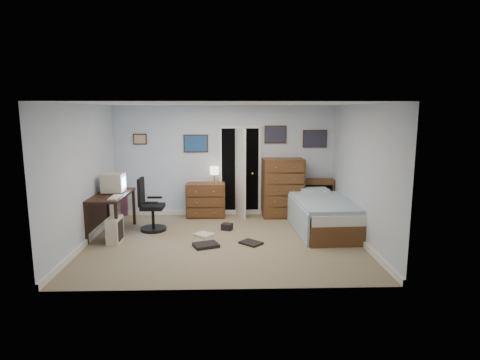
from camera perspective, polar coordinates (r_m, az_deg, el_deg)
name	(u,v)px	position (r m, az deg, el deg)	size (l,w,h in m)	color
floor	(224,242)	(7.48, -2.23, -8.81)	(5.00, 4.00, 0.02)	#82745A
computer_desk	(106,203)	(8.21, -18.48, -3.16)	(0.65, 1.38, 0.79)	black
crt_monitor	(114,183)	(8.24, -17.55, -0.39)	(0.41, 0.38, 0.38)	beige
keyboard	(115,197)	(7.76, -17.35, -2.37)	(0.16, 0.42, 0.03)	beige
pc_tower	(115,230)	(7.71, -17.38, -6.79)	(0.22, 0.44, 0.47)	beige
office_chair	(150,210)	(8.24, -12.71, -4.24)	(0.52, 0.53, 1.07)	black
media_stack	(124,199)	(9.59, -16.15, -2.65)	(0.15, 0.15, 0.74)	maroon
low_dresser	(206,200)	(9.10, -4.88, -2.86)	(0.87, 0.43, 0.77)	#56311B
table_lamp	(214,171)	(8.97, -3.66, 1.28)	(0.19, 0.19, 0.38)	gold
doorway	(240,170)	(9.47, -0.05, 1.46)	(0.96, 1.12, 2.05)	black
tall_dresser	(283,188)	(9.09, 6.11, -1.11)	(0.90, 0.53, 1.33)	#56311B
headboard_bookcase	(313,196)	(9.36, 10.28, -2.25)	(0.95, 0.29, 0.84)	#56311B
bed	(323,214)	(8.24, 11.77, -4.78)	(1.23, 2.18, 0.70)	#56311B
wall_posters	(250,139)	(9.10, 1.41, 5.84)	(4.38, 0.04, 0.60)	#331E11
floor_clutter	(219,238)	(7.57, -3.01, -8.25)	(1.33, 1.35, 0.13)	black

